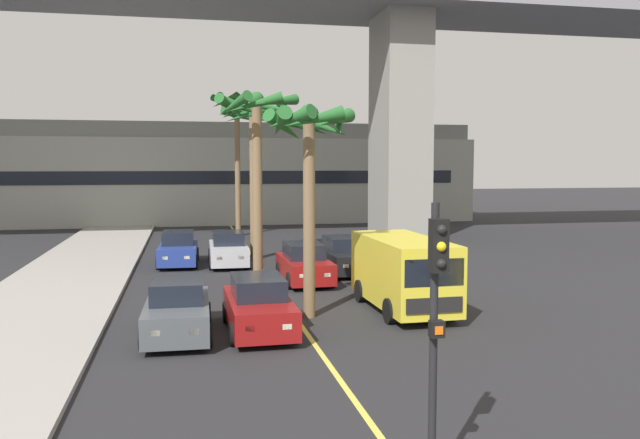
% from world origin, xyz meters
% --- Properties ---
extents(sidewalk_left, '(4.80, 80.00, 0.15)m').
position_xyz_m(sidewalk_left, '(-8.00, 16.00, 0.07)').
color(sidewalk_left, '#9E9991').
rests_on(sidewalk_left, ground).
extents(lane_stripe_center, '(0.14, 56.00, 0.01)m').
position_xyz_m(lane_stripe_center, '(0.00, 24.00, 0.00)').
color(lane_stripe_center, '#DBCC4C').
rests_on(lane_stripe_center, ground).
extents(pier_building_backdrop, '(39.60, 8.04, 7.86)m').
position_xyz_m(pier_building_backdrop, '(0.00, 51.81, 3.87)').
color(pier_building_backdrop, '#ADB2A8').
rests_on(pier_building_backdrop, ground).
extents(car_queue_front, '(1.92, 4.14, 1.56)m').
position_xyz_m(car_queue_front, '(3.41, 25.45, 0.72)').
color(car_queue_front, black).
rests_on(car_queue_front, ground).
extents(car_queue_second, '(1.88, 4.12, 1.56)m').
position_xyz_m(car_queue_second, '(1.32, 23.55, 0.72)').
color(car_queue_second, maroon).
rests_on(car_queue_second, ground).
extents(car_queue_third, '(1.91, 4.14, 1.56)m').
position_xyz_m(car_queue_third, '(-3.54, 16.31, 0.72)').
color(car_queue_third, '#4C5156').
rests_on(car_queue_third, ground).
extents(car_queue_fourth, '(1.88, 4.12, 1.56)m').
position_xyz_m(car_queue_fourth, '(-1.29, 16.31, 0.72)').
color(car_queue_fourth, maroon).
rests_on(car_queue_fourth, ground).
extents(car_queue_fifth, '(1.90, 4.13, 1.56)m').
position_xyz_m(car_queue_fifth, '(-1.36, 28.60, 0.72)').
color(car_queue_fifth, '#B7BABF').
rests_on(car_queue_fifth, ground).
extents(car_queue_sixth, '(1.95, 4.16, 1.56)m').
position_xyz_m(car_queue_sixth, '(-3.66, 29.16, 0.72)').
color(car_queue_sixth, navy).
rests_on(car_queue_sixth, ground).
extents(delivery_van, '(2.23, 5.28, 2.36)m').
position_xyz_m(delivery_van, '(3.56, 17.99, 1.29)').
color(delivery_van, yellow).
rests_on(delivery_van, ground).
extents(traffic_light_median_near, '(0.24, 0.37, 4.20)m').
position_xyz_m(traffic_light_median_near, '(0.23, 6.91, 2.71)').
color(traffic_light_median_near, black).
rests_on(traffic_light_median_near, ground).
extents(palm_tree_near_median, '(3.47, 3.50, 7.63)m').
position_xyz_m(palm_tree_near_median, '(-0.38, 24.75, 6.14)').
color(palm_tree_near_median, brown).
rests_on(palm_tree_near_median, ground).
extents(palm_tree_mid_median, '(3.49, 3.48, 9.27)m').
position_xyz_m(palm_tree_mid_median, '(0.06, 40.78, 7.74)').
color(palm_tree_mid_median, brown).
rests_on(palm_tree_mid_median, ground).
extents(palm_tree_far_median, '(2.89, 2.88, 6.52)m').
position_xyz_m(palm_tree_far_median, '(0.40, 17.71, 5.34)').
color(palm_tree_far_median, brown).
rests_on(palm_tree_far_median, ground).
extents(palm_tree_farthest_median, '(3.49, 3.54, 7.66)m').
position_xyz_m(palm_tree_farthest_median, '(0.07, 30.27, 6.17)').
color(palm_tree_farthest_median, brown).
rests_on(palm_tree_farthest_median, ground).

